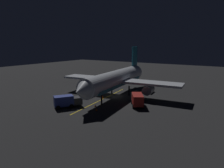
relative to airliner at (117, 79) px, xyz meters
The scene contains 10 objects.
ground_plane 4.47m from the airliner, 96.04° to the left, with size 180.00×180.00×0.20m, color #252527.
apron_guide_stripe 6.44m from the airliner, 73.37° to the left, with size 0.24×24.31×0.01m, color gold.
airliner is the anchor object (origin of this frame).
baggage_truck 14.51m from the airliner, 73.91° to the left, with size 4.80×5.79×2.50m.
catering_truck 9.39m from the airliner, 149.55° to the left, with size 5.08×6.44×2.55m.
ground_crew_worker 12.94m from the airliner, 73.48° to the left, with size 0.40×0.40×1.74m.
traffic_cone_near_left 5.93m from the airliner, 68.09° to the left, with size 0.50×0.50×0.55m.
traffic_cone_near_right 10.88m from the airliner, 93.98° to the left, with size 0.50×0.50×0.55m.
traffic_cone_under_wing 13.05m from the airliner, 102.13° to the left, with size 0.50×0.50×0.55m.
traffic_cone_far 5.72m from the airliner, 60.67° to the left, with size 0.50×0.50×0.55m.
Camera 1 is at (-25.18, 41.10, 12.76)m, focal length 31.90 mm.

